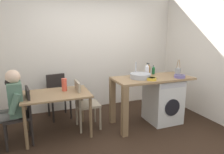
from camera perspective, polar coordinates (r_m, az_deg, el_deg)
name	(u,v)px	position (r m, az deg, el deg)	size (l,w,h in m)	color
ground_plane	(117,141)	(3.38, 1.54, -18.12)	(5.46, 5.46, 0.00)	black
wall_back	(89,50)	(4.60, -6.82, 7.68)	(4.60, 0.10, 2.70)	silver
wall_counter_side	(223,54)	(4.25, 29.65, 5.82)	(0.10, 3.80, 2.70)	silver
dining_table	(57,99)	(3.47, -15.80, -6.10)	(1.10, 0.76, 0.74)	olive
chair_person_seat	(22,113)	(3.44, -24.73, -9.40)	(0.45, 0.45, 0.90)	black
chair_opposite	(84,102)	(3.63, -8.21, -7.21)	(0.40, 0.40, 0.90)	gray
chair_spare_by_wall	(58,93)	(4.26, -15.53, -4.61)	(0.46, 0.46, 0.90)	black
seated_person	(9,104)	(3.38, -27.71, -7.09)	(0.52, 0.53, 1.20)	#595651
kitchen_counter	(142,86)	(3.71, 8.82, -2.72)	(1.50, 0.68, 0.92)	olive
washing_machine	(163,100)	(4.05, 14.56, -6.58)	(0.60, 0.61, 0.86)	silver
sink_basin	(140,76)	(3.63, 8.22, 0.31)	(0.38, 0.38, 0.09)	#9EA0A5
tap	(136,69)	(3.77, 6.94, 2.25)	(0.02, 0.02, 0.28)	#B2B2B7
bottle_tall_green	(147,70)	(3.87, 10.19, 2.01)	(0.08, 0.08, 0.25)	silver
bottle_squat_brown	(148,70)	(3.99, 10.57, 2.15)	(0.07, 0.07, 0.23)	brown
bottle_clear_small	(153,70)	(4.07, 11.97, 1.96)	(0.06, 0.06, 0.18)	#19592D
mixing_bowl	(152,79)	(3.53, 11.44, -0.48)	(0.17, 0.17, 0.05)	gold
utensil_crock	(178,71)	(4.17, 18.67, 1.67)	(0.11, 0.11, 0.30)	gray
colander	(180,76)	(3.86, 19.10, 0.24)	(0.20, 0.20, 0.06)	slate
vase	(64,85)	(3.53, -13.73, -2.19)	(0.09, 0.09, 0.22)	#D84C38
scissors	(153,78)	(3.67, 11.86, -0.38)	(0.15, 0.06, 0.01)	#B2B2B7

